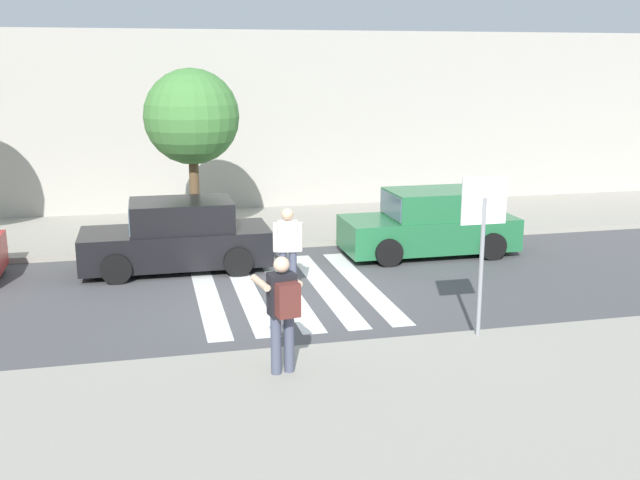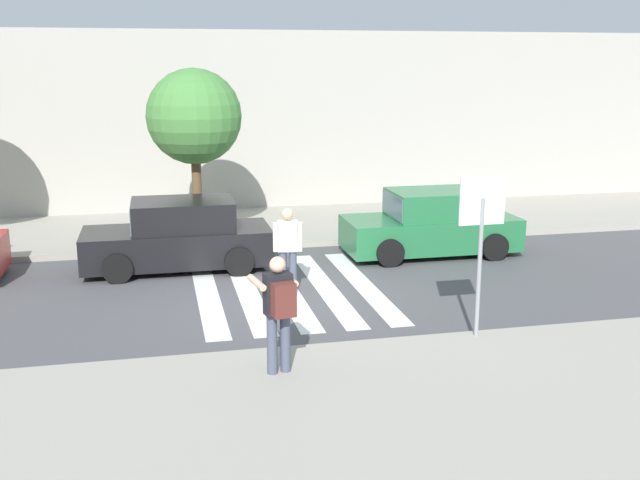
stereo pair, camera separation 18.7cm
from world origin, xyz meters
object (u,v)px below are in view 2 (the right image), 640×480
(pedestrian_crossing, at_px, (288,246))
(street_tree_center, at_px, (194,117))
(parked_car_black, at_px, (179,237))
(stop_sign, at_px, (481,221))
(photographer_with_backpack, at_px, (279,305))
(parked_car_green, at_px, (432,225))

(pedestrian_crossing, xyz_separation_m, street_tree_center, (-1.47, 4.62, 2.21))
(parked_car_black, distance_m, street_tree_center, 3.39)
(stop_sign, height_order, street_tree_center, street_tree_center)
(photographer_with_backpack, relative_size, pedestrian_crossing, 1.00)
(parked_car_green, relative_size, street_tree_center, 0.97)
(stop_sign, height_order, photographer_with_backpack, stop_sign)
(parked_car_black, distance_m, parked_car_green, 5.94)
(parked_car_green, height_order, street_tree_center, street_tree_center)
(stop_sign, bearing_deg, parked_car_black, 128.61)
(pedestrian_crossing, height_order, parked_car_black, pedestrian_crossing)
(street_tree_center, bearing_deg, stop_sign, -63.38)
(stop_sign, height_order, parked_car_green, stop_sign)
(pedestrian_crossing, bearing_deg, parked_car_green, 31.01)
(parked_car_green, bearing_deg, photographer_with_backpack, -126.33)
(pedestrian_crossing, xyz_separation_m, parked_car_black, (-2.03, 2.35, -0.25))
(photographer_with_backpack, xyz_separation_m, parked_car_black, (-1.16, 6.50, -0.44))
(pedestrian_crossing, bearing_deg, photographer_with_backpack, -101.84)
(photographer_with_backpack, distance_m, pedestrian_crossing, 4.25)
(photographer_with_backpack, xyz_separation_m, pedestrian_crossing, (0.87, 4.15, -0.19))
(stop_sign, xyz_separation_m, parked_car_black, (-4.55, 5.70, -1.32))
(stop_sign, height_order, pedestrian_crossing, stop_sign)
(stop_sign, bearing_deg, pedestrian_crossing, 126.98)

